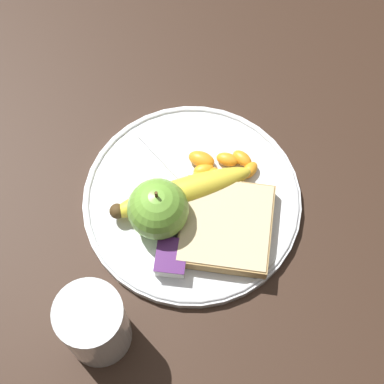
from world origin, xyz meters
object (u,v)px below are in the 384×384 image
object	(u,v)px
plate	(192,200)
apple	(158,209)
fork	(189,185)
bread_slice	(226,226)
juice_glass	(95,325)
banana	(181,192)
jam_packet	(171,258)

from	to	relation	value
plate	apple	distance (m)	0.06
fork	apple	bearing A→B (deg)	-77.50
bread_slice	fork	distance (m)	0.07
apple	plate	bearing A→B (deg)	-46.67
juice_glass	banana	distance (m)	0.19
plate	jam_packet	bearing A→B (deg)	169.81
apple	fork	distance (m)	0.07
apple	banana	size ratio (longest dim) A/B	0.47
juice_glass	jam_packet	distance (m)	0.12
apple	juice_glass	bearing A→B (deg)	161.02
plate	bread_slice	bearing A→B (deg)	-128.44
banana	jam_packet	xyz separation A→B (m)	(-0.08, 0.00, -0.01)
plate	juice_glass	bearing A→B (deg)	154.28
apple	banana	distance (m)	0.05
juice_glass	jam_packet	bearing A→B (deg)	-36.82
plate	bread_slice	xyz separation A→B (m)	(-0.04, -0.04, 0.02)
juice_glass	jam_packet	xyz separation A→B (m)	(0.09, -0.07, -0.03)
fork	jam_packet	size ratio (longest dim) A/B	2.98
fork	jam_packet	distance (m)	0.10
plate	apple	bearing A→B (deg)	133.33
apple	banana	bearing A→B (deg)	-32.81
bread_slice	fork	bearing A→B (deg)	43.12
banana	bread_slice	size ratio (longest dim) A/B	1.50
juice_glass	apple	distance (m)	0.15
apple	bread_slice	distance (m)	0.09
plate	jam_packet	world-z (taller)	jam_packet
plate	fork	size ratio (longest dim) A/B	2.09
apple	jam_packet	bearing A→B (deg)	-156.62
juice_glass	fork	xyz separation A→B (m)	(0.20, -0.08, -0.03)
bread_slice	plate	bearing A→B (deg)	51.56
banana	jam_packet	distance (m)	0.08
banana	jam_packet	bearing A→B (deg)	179.28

